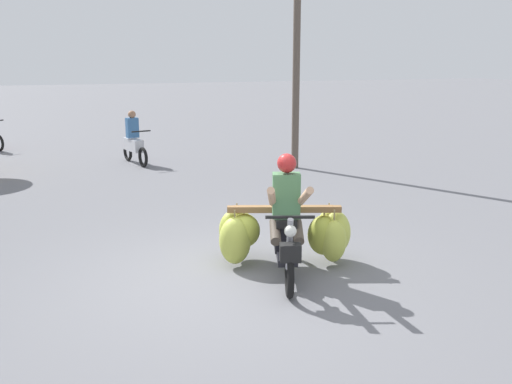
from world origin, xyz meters
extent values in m
plane|color=slate|center=(0.00, 0.00, 0.00)|extent=(120.00, 120.00, 0.00)
torus|color=black|center=(0.54, -0.72, 0.28)|extent=(0.28, 0.55, 0.56)
torus|color=black|center=(0.98, 0.40, 0.28)|extent=(0.28, 0.55, 0.56)
cube|color=black|center=(0.72, -0.26, 0.32)|extent=(0.43, 0.61, 0.08)
cube|color=black|center=(0.87, 0.12, 0.50)|extent=(0.49, 0.70, 0.36)
cube|color=black|center=(0.84, 0.04, 0.72)|extent=(0.46, 0.65, 0.10)
cylinder|color=gray|center=(0.56, -0.66, 0.62)|extent=(0.17, 0.29, 0.69)
cylinder|color=black|center=(0.55, -0.70, 0.96)|extent=(0.54, 0.24, 0.04)
sphere|color=silver|center=(0.52, -0.78, 0.82)|extent=(0.14, 0.14, 0.14)
cube|color=black|center=(0.50, -0.81, 0.58)|extent=(0.28, 0.24, 0.20)
cube|color=black|center=(0.54, -0.72, 0.58)|extent=(0.20, 0.30, 0.04)
cube|color=olive|center=(0.92, 0.26, 0.78)|extent=(1.43, 0.64, 0.08)
cube|color=olive|center=(0.99, 0.42, 0.75)|extent=(1.29, 0.57, 0.06)
ellipsoid|color=#AEB83E|center=(1.42, 0.08, 0.42)|extent=(0.57, 0.56, 0.54)
cylinder|color=#998459|center=(1.42, 0.08, 0.72)|extent=(0.02, 0.02, 0.13)
ellipsoid|color=#BCC64C|center=(0.29, 0.42, 0.38)|extent=(0.52, 0.49, 0.64)
cylinder|color=#998459|center=(0.29, 0.42, 0.73)|extent=(0.02, 0.02, 0.13)
ellipsoid|color=#BFC94F|center=(0.44, 0.75, 0.45)|extent=(0.58, 0.55, 0.50)
cylinder|color=#998459|center=(0.44, 0.75, 0.73)|extent=(0.02, 0.02, 0.12)
ellipsoid|color=#BDC74D|center=(1.50, -0.06, 0.36)|extent=(0.39, 0.36, 0.57)
cylinder|color=#998459|center=(1.50, -0.06, 0.70)|extent=(0.02, 0.02, 0.17)
ellipsoid|color=#BFC94E|center=(1.61, 0.29, 0.40)|extent=(0.44, 0.43, 0.58)
cylinder|color=#998459|center=(1.61, 0.29, 0.73)|extent=(0.02, 0.02, 0.12)
ellipsoid|color=#B3BE43|center=(0.31, 0.61, 0.46)|extent=(0.40, 0.38, 0.51)
cylinder|color=#998459|center=(0.31, 0.61, 0.74)|extent=(0.02, 0.02, 0.10)
ellipsoid|color=#C0CA50|center=(1.61, 0.09, 0.42)|extent=(0.50, 0.47, 0.60)
cylinder|color=#998459|center=(1.61, 0.09, 0.74)|extent=(0.02, 0.02, 0.10)
ellipsoid|color=#B1BB41|center=(0.44, 0.47, 0.48)|extent=(0.55, 0.53, 0.46)
cylinder|color=#998459|center=(0.44, 0.47, 0.74)|extent=(0.02, 0.02, 0.11)
cube|color=#4C7F51|center=(0.79, -0.07, 1.05)|extent=(0.40, 0.33, 0.56)
sphere|color=#B22626|center=(0.79, -0.09, 1.46)|extent=(0.24, 0.24, 0.24)
cylinder|color=tan|center=(0.85, -0.46, 1.11)|extent=(0.30, 0.71, 0.39)
cylinder|color=tan|center=(0.49, -0.31, 1.11)|extent=(0.39, 0.69, 0.39)
cylinder|color=#4C4238|center=(0.88, -0.23, 0.62)|extent=(0.28, 0.46, 0.27)
cylinder|color=#4C4238|center=(0.62, -0.13, 0.62)|extent=(0.28, 0.46, 0.27)
torus|color=black|center=(0.59, 8.08, 0.26)|extent=(0.17, 0.53, 0.52)
torus|color=black|center=(0.39, 9.16, 0.26)|extent=(0.17, 0.53, 0.52)
cube|color=silver|center=(0.47, 8.72, 0.50)|extent=(0.40, 0.93, 0.32)
cylinder|color=black|center=(0.58, 8.13, 0.92)|extent=(0.50, 0.13, 0.04)
cube|color=#386699|center=(0.47, 8.74, 0.95)|extent=(0.33, 0.25, 0.52)
sphere|color=#9E7051|center=(0.47, 8.72, 1.30)|extent=(0.20, 0.20, 0.20)
cylinder|color=brown|center=(4.17, 6.56, 3.37)|extent=(0.18, 0.18, 6.74)
camera|label=1|loc=(-2.15, -6.28, 2.70)|focal=39.86mm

